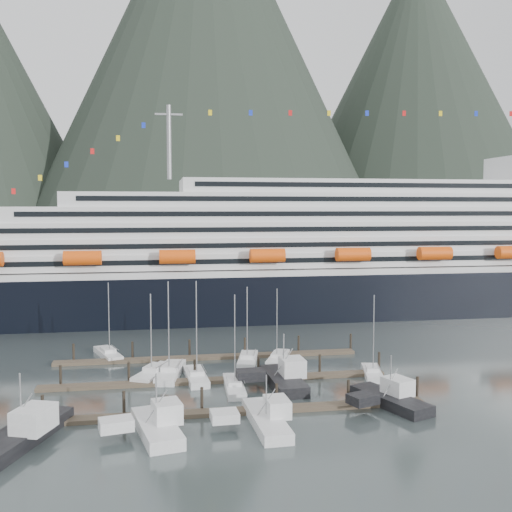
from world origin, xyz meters
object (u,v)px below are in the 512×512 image
Objects in this scene: sailboat_e at (108,354)px; sailboat_g at (278,358)px; sailboat_f at (248,360)px; trawler_e at (283,379)px; sailboat_b at (170,373)px; trawler_d at (390,399)px; sailboat_c at (196,377)px; sailboat_h at (372,373)px; sailboat_d at (234,387)px; trawler_c at (265,418)px; trawler_a at (20,433)px; cruise_ship at (344,260)px; trawler_b at (156,426)px; sailboat_a at (155,374)px.

sailboat_g is (26.65, -7.07, -0.01)m from sailboat_e.
sailboat_f is 13.04m from trawler_e.
sailboat_b is 31.42m from trawler_d.
sailboat_c is 1.19× the size of sailboat_h.
sailboat_g is at bearing -30.32° from sailboat_d.
trawler_c is at bearing -171.39° from sailboat_f.
trawler_c is (25.73, 0.51, -0.16)m from trawler_a.
trawler_e is at bearing -115.59° from cruise_ship.
trawler_a reaches higher than trawler_d.
sailboat_c reaches higher than sailboat_h.
sailboat_g is at bearing -45.74° from trawler_b.
cruise_ship is 65.88m from sailboat_d.
cruise_ship is 62.21m from trawler_e.
cruise_ship is 16.88× the size of trawler_c.
sailboat_h is 1.00× the size of trawler_e.
cruise_ship is at bearing -27.71° from trawler_e.
sailboat_a is 15.22m from sailboat_f.
sailboat_g is 1.00× the size of trawler_d.
sailboat_g reaches higher than trawler_d.
sailboat_a is at bearing -132.38° from cruise_ship.
sailboat_h reaches higher than trawler_e.
sailboat_c reaches higher than trawler_b.
trawler_d is (28.17, 4.67, -0.04)m from trawler_b.
sailboat_e is 39.60m from trawler_c.
trawler_b is at bearing 128.84° from trawler_e.
cruise_ship is 55.35m from sailboat_h.
sailboat_g is at bearing -124.41° from sailboat_e.
sailboat_a reaches higher than sailboat_h.
sailboat_c is 27.44m from trawler_a.
trawler_d is at bearing -78.26° from trawler_c.
sailboat_a is 1.05× the size of trawler_d.
trawler_b is at bearing 146.24° from sailboat_d.
cruise_ship reaches higher than trawler_e.
trawler_b is (-30.72, -17.37, 0.52)m from sailboat_h.
sailboat_h is 47.72m from trawler_a.
sailboat_g is at bearing 0.76° from trawler_d.
trawler_d is 0.97× the size of trawler_e.
sailboat_d is at bearing 112.16° from sailboat_h.
sailboat_a is 1.03× the size of trawler_e.
sailboat_f reaches higher than trawler_e.
sailboat_a is 0.86× the size of sailboat_c.
sailboat_b is 0.95× the size of trawler_a.
cruise_ship is 17.60× the size of trawler_d.
sailboat_e is 46.91m from trawler_d.
sailboat_d is 27.44m from sailboat_e.
sailboat_c is 1.19× the size of trawler_e.
cruise_ship is at bearing -33.78° from trawler_d.
trawler_d is at bearing -149.87° from sailboat_e.
sailboat_c is at bearing 65.09° from trawler_e.
trawler_d is at bearing -135.18° from sailboat_f.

